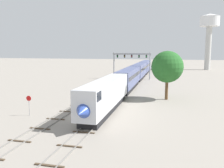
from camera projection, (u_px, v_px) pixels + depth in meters
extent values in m
plane|color=gray|center=(85.00, 117.00, 33.03)|extent=(400.00, 400.00, 0.00)
cube|color=slate|center=(142.00, 74.00, 90.47)|extent=(0.07, 200.00, 0.16)
cube|color=slate|center=(146.00, 74.00, 90.14)|extent=(0.07, 200.00, 0.16)
cube|color=#473828|center=(49.00, 166.00, 19.08)|extent=(2.60, 0.24, 0.10)
cube|color=#473828|center=(69.00, 146.00, 22.93)|extent=(2.60, 0.24, 0.10)
cube|color=#473828|center=(84.00, 132.00, 26.78)|extent=(2.60, 0.24, 0.10)
cube|color=#473828|center=(94.00, 122.00, 30.63)|extent=(2.60, 0.24, 0.10)
cube|color=#473828|center=(103.00, 114.00, 34.48)|extent=(2.60, 0.24, 0.10)
cube|color=#473828|center=(109.00, 107.00, 38.33)|extent=(2.60, 0.24, 0.10)
cube|color=#473828|center=(115.00, 102.00, 42.18)|extent=(2.60, 0.24, 0.10)
cube|color=#473828|center=(119.00, 98.00, 46.03)|extent=(2.60, 0.24, 0.10)
cube|color=#473828|center=(123.00, 94.00, 49.88)|extent=(2.60, 0.24, 0.10)
cube|color=#473828|center=(126.00, 91.00, 53.73)|extent=(2.60, 0.24, 0.10)
cube|color=#473828|center=(129.00, 88.00, 57.58)|extent=(2.60, 0.24, 0.10)
cube|color=#473828|center=(132.00, 86.00, 61.43)|extent=(2.60, 0.24, 0.10)
cube|color=#473828|center=(134.00, 84.00, 65.28)|extent=(2.60, 0.24, 0.10)
cube|color=#473828|center=(136.00, 82.00, 69.13)|extent=(2.60, 0.24, 0.10)
cube|color=#473828|center=(138.00, 80.00, 72.98)|extent=(2.60, 0.24, 0.10)
cube|color=#473828|center=(139.00, 78.00, 76.83)|extent=(2.60, 0.24, 0.10)
cube|color=#473828|center=(141.00, 77.00, 80.68)|extent=(2.60, 0.24, 0.10)
cube|color=#473828|center=(142.00, 76.00, 84.53)|extent=(2.60, 0.24, 0.10)
cube|color=#473828|center=(143.00, 75.00, 88.38)|extent=(2.60, 0.24, 0.10)
cube|color=#473828|center=(144.00, 74.00, 92.23)|extent=(2.60, 0.24, 0.10)
cube|color=#473828|center=(145.00, 73.00, 96.08)|extent=(2.60, 0.24, 0.10)
cube|color=#473828|center=(146.00, 72.00, 99.93)|extent=(2.60, 0.24, 0.10)
cube|color=#473828|center=(147.00, 71.00, 103.78)|extent=(2.60, 0.24, 0.10)
cube|color=#473828|center=(148.00, 70.00, 107.63)|extent=(2.60, 0.24, 0.10)
cube|color=#473828|center=(148.00, 69.00, 111.48)|extent=(2.60, 0.24, 0.10)
cube|color=#473828|center=(149.00, 69.00, 115.33)|extent=(2.60, 0.24, 0.10)
cube|color=#473828|center=(150.00, 68.00, 119.18)|extent=(2.60, 0.24, 0.10)
cube|color=#473828|center=(150.00, 68.00, 123.03)|extent=(2.60, 0.24, 0.10)
cube|color=#473828|center=(151.00, 67.00, 126.88)|extent=(2.60, 0.24, 0.10)
cube|color=#473828|center=(152.00, 67.00, 130.73)|extent=(2.60, 0.24, 0.10)
cube|color=#473828|center=(152.00, 66.00, 134.58)|extent=(2.60, 0.24, 0.10)
cube|color=#473828|center=(152.00, 66.00, 138.43)|extent=(2.60, 0.24, 0.10)
cube|color=#473828|center=(153.00, 65.00, 142.28)|extent=(2.60, 0.24, 0.10)
cube|color=#473828|center=(153.00, 65.00, 146.13)|extent=(2.60, 0.24, 0.10)
cube|color=#473828|center=(154.00, 64.00, 149.98)|extent=(2.60, 0.24, 0.10)
cube|color=#473828|center=(154.00, 64.00, 153.83)|extent=(2.60, 0.24, 0.10)
cube|color=#473828|center=(155.00, 64.00, 157.68)|extent=(2.60, 0.24, 0.10)
cube|color=#473828|center=(155.00, 63.00, 161.53)|extent=(2.60, 0.24, 0.10)
cube|color=#473828|center=(155.00, 63.00, 165.38)|extent=(2.60, 0.24, 0.10)
cube|color=#473828|center=(155.00, 63.00, 169.23)|extent=(2.60, 0.24, 0.10)
cube|color=#473828|center=(156.00, 62.00, 173.08)|extent=(2.60, 0.24, 0.10)
cube|color=#473828|center=(156.00, 62.00, 176.93)|extent=(2.60, 0.24, 0.10)
cube|color=#473828|center=(156.00, 62.00, 180.78)|extent=(2.60, 0.24, 0.10)
cube|color=#473828|center=(157.00, 62.00, 184.63)|extent=(2.60, 0.24, 0.10)
cube|color=slate|center=(117.00, 80.00, 72.48)|extent=(0.07, 160.00, 0.16)
cube|color=slate|center=(121.00, 80.00, 72.15)|extent=(0.07, 160.00, 0.16)
cube|color=#473828|center=(19.00, 141.00, 24.20)|extent=(2.60, 0.24, 0.10)
cube|color=#473828|center=(40.00, 129.00, 28.05)|extent=(2.60, 0.24, 0.10)
cube|color=#473828|center=(56.00, 119.00, 31.90)|extent=(2.60, 0.24, 0.10)
cube|color=#473828|center=(68.00, 112.00, 35.75)|extent=(2.60, 0.24, 0.10)
cube|color=#473828|center=(78.00, 106.00, 39.60)|extent=(2.60, 0.24, 0.10)
cube|color=#473828|center=(86.00, 101.00, 43.45)|extent=(2.60, 0.24, 0.10)
cube|color=#473828|center=(92.00, 96.00, 47.30)|extent=(2.60, 0.24, 0.10)
cube|color=#473828|center=(98.00, 93.00, 51.15)|extent=(2.60, 0.24, 0.10)
cube|color=#473828|center=(103.00, 90.00, 55.00)|extent=(2.60, 0.24, 0.10)
cube|color=#473828|center=(108.00, 87.00, 58.85)|extent=(2.60, 0.24, 0.10)
cube|color=#473828|center=(111.00, 85.00, 62.70)|extent=(2.60, 0.24, 0.10)
cube|color=#473828|center=(115.00, 83.00, 66.55)|extent=(2.60, 0.24, 0.10)
cube|color=#473828|center=(118.00, 81.00, 70.40)|extent=(2.60, 0.24, 0.10)
cube|color=#473828|center=(120.00, 79.00, 74.25)|extent=(2.60, 0.24, 0.10)
cube|color=#473828|center=(123.00, 78.00, 78.10)|extent=(2.60, 0.24, 0.10)
cube|color=#473828|center=(125.00, 77.00, 81.95)|extent=(2.60, 0.24, 0.10)
cube|color=#473828|center=(127.00, 75.00, 85.80)|extent=(2.60, 0.24, 0.10)
cube|color=#473828|center=(129.00, 74.00, 89.65)|extent=(2.60, 0.24, 0.10)
cube|color=#473828|center=(130.00, 73.00, 93.50)|extent=(2.60, 0.24, 0.10)
cube|color=#473828|center=(132.00, 72.00, 97.35)|extent=(2.60, 0.24, 0.10)
cube|color=#473828|center=(133.00, 72.00, 101.19)|extent=(2.60, 0.24, 0.10)
cube|color=#473828|center=(135.00, 71.00, 105.04)|extent=(2.60, 0.24, 0.10)
cube|color=#473828|center=(136.00, 70.00, 108.89)|extent=(2.60, 0.24, 0.10)
cube|color=#473828|center=(137.00, 69.00, 112.74)|extent=(2.60, 0.24, 0.10)
cube|color=#473828|center=(138.00, 69.00, 116.59)|extent=(2.60, 0.24, 0.10)
cube|color=#473828|center=(139.00, 68.00, 120.44)|extent=(2.60, 0.24, 0.10)
cube|color=#473828|center=(140.00, 67.00, 124.29)|extent=(2.60, 0.24, 0.10)
cube|color=#473828|center=(141.00, 67.00, 128.14)|extent=(2.60, 0.24, 0.10)
cube|color=#473828|center=(142.00, 66.00, 131.99)|extent=(2.60, 0.24, 0.10)
cube|color=#473828|center=(142.00, 66.00, 135.84)|extent=(2.60, 0.24, 0.10)
cube|color=#473828|center=(143.00, 65.00, 139.69)|extent=(2.60, 0.24, 0.10)
cube|color=#473828|center=(144.00, 65.00, 143.54)|extent=(2.60, 0.24, 0.10)
cube|color=#473828|center=(144.00, 65.00, 147.39)|extent=(2.60, 0.24, 0.10)
cube|color=silver|center=(106.00, 92.00, 35.98)|extent=(3.00, 19.97, 3.80)
cone|color=#2D479E|center=(83.00, 112.00, 26.24)|extent=(2.88, 2.60, 2.88)
cube|color=black|center=(87.00, 96.00, 27.36)|extent=(3.04, 1.80, 1.10)
cube|color=black|center=(106.00, 108.00, 36.33)|extent=(2.52, 17.97, 1.00)
cube|color=#4C5684|center=(129.00, 77.00, 56.16)|extent=(3.00, 19.97, 3.80)
cube|color=black|center=(129.00, 75.00, 56.11)|extent=(3.04, 18.37, 0.90)
cube|color=black|center=(129.00, 87.00, 56.51)|extent=(2.52, 17.97, 1.00)
cube|color=#4C5684|center=(139.00, 70.00, 76.35)|extent=(3.00, 19.97, 3.80)
cube|color=black|center=(139.00, 68.00, 76.29)|extent=(3.04, 18.37, 0.90)
cube|color=black|center=(139.00, 77.00, 76.69)|extent=(2.52, 17.97, 1.00)
cube|color=#4C5684|center=(146.00, 66.00, 96.53)|extent=(3.00, 19.97, 3.80)
cube|color=black|center=(146.00, 65.00, 96.47)|extent=(3.04, 18.37, 0.90)
cube|color=black|center=(145.00, 71.00, 96.88)|extent=(2.52, 17.97, 1.00)
cylinder|color=#999BA0|center=(114.00, 65.00, 76.08)|extent=(0.36, 0.36, 8.58)
cylinder|color=#999BA0|center=(150.00, 66.00, 73.44)|extent=(0.36, 0.36, 8.58)
cube|color=#999BA0|center=(132.00, 54.00, 74.23)|extent=(12.10, 0.36, 0.50)
cube|color=black|center=(117.00, 56.00, 75.44)|extent=(0.44, 0.32, 0.90)
sphere|color=green|center=(117.00, 56.00, 75.25)|extent=(0.28, 0.28, 0.28)
cube|color=black|center=(125.00, 56.00, 74.91)|extent=(0.44, 0.32, 0.90)
sphere|color=yellow|center=(124.00, 56.00, 74.72)|extent=(0.28, 0.28, 0.28)
cube|color=black|center=(132.00, 56.00, 74.38)|extent=(0.44, 0.32, 0.90)
sphere|color=red|center=(132.00, 56.00, 74.20)|extent=(0.28, 0.28, 0.28)
cube|color=black|center=(139.00, 56.00, 73.85)|extent=(0.44, 0.32, 0.90)
sphere|color=green|center=(139.00, 56.00, 73.67)|extent=(0.28, 0.28, 0.28)
cube|color=black|center=(146.00, 56.00, 73.32)|extent=(0.44, 0.32, 0.90)
sphere|color=green|center=(146.00, 56.00, 73.14)|extent=(0.28, 0.28, 0.28)
cylinder|color=beige|center=(208.00, 48.00, 109.22)|extent=(2.60, 2.60, 19.87)
cylinder|color=white|center=(210.00, 21.00, 107.47)|extent=(8.52, 8.52, 4.42)
cone|color=white|center=(210.00, 15.00, 107.06)|extent=(8.69, 8.69, 1.20)
cylinder|color=gray|center=(29.00, 108.00, 33.64)|extent=(0.08, 0.08, 2.20)
cylinder|color=red|center=(29.00, 98.00, 33.42)|extent=(0.76, 0.03, 0.76)
cylinder|color=brown|center=(167.00, 89.00, 44.35)|extent=(0.56, 0.56, 4.11)
sphere|color=#235B23|center=(167.00, 67.00, 43.75)|extent=(5.89, 5.89, 5.89)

